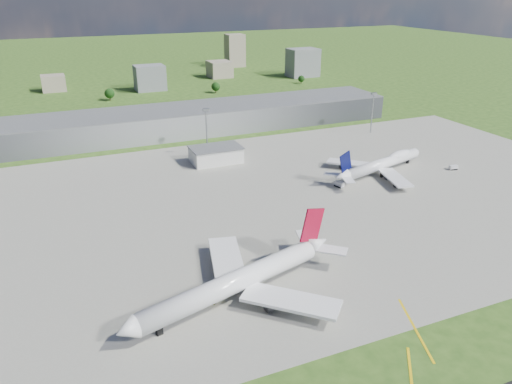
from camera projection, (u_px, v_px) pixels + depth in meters
name	position (u px, v px, depth m)	size (l,w,h in m)	color
ground	(174.00, 140.00, 306.95)	(1400.00, 1400.00, 0.00)	#2C4B17
apron	(261.00, 204.00, 217.31)	(360.00, 190.00, 0.08)	gray
terminal	(168.00, 122.00, 316.77)	(300.00, 42.00, 15.00)	gray
ops_building	(216.00, 155.00, 266.65)	(26.00, 16.00, 8.00)	silver
mast_center	(206.00, 123.00, 274.08)	(3.50, 2.00, 25.90)	gray
mast_east	(373.00, 106.00, 314.10)	(3.50, 2.00, 25.90)	gray
airliner_red_twin	(240.00, 281.00, 150.72)	(76.41, 58.30, 21.40)	white
airliner_blue_quad	(383.00, 164.00, 251.30)	(65.18, 50.09, 17.37)	white
tug_yellow	(213.00, 299.00, 150.11)	(4.17, 4.35, 1.89)	yellow
van_white_near	(339.00, 184.00, 234.91)	(3.41, 5.37, 2.54)	silver
van_white_far	(454.00, 168.00, 256.68)	(4.64, 2.72, 2.29)	silver
bldg_cw	(54.00, 83.00, 443.51)	(20.00, 18.00, 14.00)	gray
bldg_c	(150.00, 78.00, 445.64)	(26.00, 20.00, 22.00)	slate
bldg_ce	(220.00, 69.00, 509.81)	(22.00, 24.00, 16.00)	gray
bldg_e	(303.00, 63.00, 511.17)	(30.00, 22.00, 28.00)	slate
bldg_tall_e	(235.00, 51.00, 571.38)	(20.00, 18.00, 36.00)	gray
tree_c	(109.00, 93.00, 407.64)	(8.10, 8.10, 9.90)	#382314
tree_e	(216.00, 87.00, 436.27)	(7.65, 7.65, 9.35)	#382314
tree_far_e	(301.00, 79.00, 477.87)	(6.30, 6.30, 7.70)	#382314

